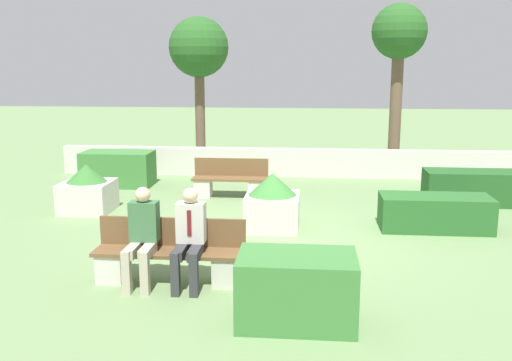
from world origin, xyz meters
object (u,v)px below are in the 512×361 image
(bench_left_side, at_px, (230,183))
(planter_corner_right, at_px, (87,190))
(tree_center_left, at_px, (399,39))
(person_seated_woman, at_px, (142,233))
(tree_leftmost, at_px, (199,50))
(bench_front, at_px, (170,258))
(planter_corner_left, at_px, (272,202))
(person_seated_man, at_px, (189,234))

(bench_left_side, height_order, planter_corner_right, planter_corner_right)
(tree_center_left, bearing_deg, person_seated_woman, -116.17)
(planter_corner_right, distance_m, tree_leftmost, 6.43)
(bench_front, relative_size, planter_corner_left, 1.99)
(bench_front, relative_size, planter_corner_right, 2.10)
(person_seated_woman, bearing_deg, planter_corner_right, 120.95)
(person_seated_man, relative_size, planter_corner_left, 1.29)
(bench_front, relative_size, person_seated_man, 1.54)
(bench_left_side, relative_size, person_seated_woman, 1.26)
(tree_center_left, bearing_deg, bench_front, -114.88)
(person_seated_man, bearing_deg, bench_front, 155.31)
(person_seated_man, height_order, planter_corner_left, person_seated_man)
(planter_corner_left, relative_size, tree_leftmost, 0.24)
(person_seated_man, distance_m, tree_center_left, 10.63)
(tree_leftmost, bearing_deg, bench_left_side, -70.59)
(person_seated_woman, xyz_separation_m, planter_corner_right, (-2.23, 3.73, -0.28))
(planter_corner_right, bearing_deg, person_seated_man, -52.37)
(planter_corner_left, bearing_deg, person_seated_man, -107.87)
(person_seated_man, bearing_deg, bench_left_side, 91.98)
(person_seated_man, height_order, person_seated_woman, person_seated_man)
(person_seated_man, height_order, tree_center_left, tree_center_left)
(planter_corner_left, relative_size, planter_corner_right, 1.05)
(planter_corner_left, bearing_deg, bench_front, -114.46)
(person_seated_woman, relative_size, tree_center_left, 0.29)
(person_seated_woman, height_order, tree_leftmost, tree_leftmost)
(bench_front, distance_m, tree_leftmost, 9.75)
(planter_corner_right, bearing_deg, tree_leftmost, 77.39)
(tree_leftmost, distance_m, tree_center_left, 5.62)
(planter_corner_right, distance_m, tree_center_left, 9.46)
(person_seated_man, distance_m, person_seated_woman, 0.64)
(person_seated_woman, bearing_deg, tree_leftmost, 96.00)
(person_seated_man, height_order, tree_leftmost, tree_leftmost)
(person_seated_man, relative_size, tree_center_left, 0.29)
(person_seated_woman, xyz_separation_m, tree_leftmost, (-0.98, 9.33, 2.59))
(bench_left_side, bearing_deg, planter_corner_right, -159.82)
(planter_corner_right, bearing_deg, person_seated_woman, -59.05)
(bench_front, distance_m, bench_left_side, 5.11)
(bench_front, distance_m, person_seated_man, 0.52)
(bench_left_side, relative_size, planter_corner_right, 1.72)
(bench_left_side, xyz_separation_m, person_seated_man, (0.18, -5.25, 0.41))
(planter_corner_left, bearing_deg, bench_left_side, 114.46)
(bench_front, relative_size, person_seated_woman, 1.55)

